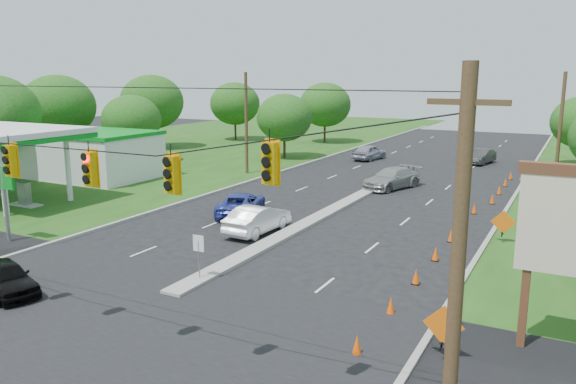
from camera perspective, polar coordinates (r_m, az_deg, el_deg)
The scene contains 37 objects.
ground at distance 20.74m, azimuth -19.15°, elevation -13.77°, with size 160.00×160.00×0.00m, color black.
grass_left at distance 55.44m, azimuth -25.49°, elevation 1.57°, with size 40.00×160.00×0.06m, color #1E4714.
cross_street at distance 20.74m, azimuth -19.15°, elevation -13.77°, with size 160.00×14.00×0.02m, color black.
curb_left at distance 49.67m, azimuth -1.83°, elevation 1.66°, with size 0.25×110.00×0.16m, color gray.
curb_right at distance 43.59m, azimuth 21.95°, elevation -0.63°, with size 0.25×110.00×0.16m, color gray.
median at distance 37.38m, azimuth 4.86°, elevation -1.76°, with size 1.00×34.00×0.18m, color gray.
median_sign at distance 24.35m, azimuth -9.06°, elevation -5.71°, with size 0.55×0.06×2.05m.
signal_span at distance 18.59m, azimuth -22.52°, elevation -0.76°, with size 25.60×0.32×9.00m.
utility_pole_far_left at distance 50.31m, azimuth -4.26°, elevation 6.93°, with size 0.28×0.28×9.00m, color #422D1C.
utility_pole_far_right at distance 47.73m, azimuth 25.89°, elevation 5.53°, with size 0.28×0.28×9.00m, color #422D1C.
gas_station at distance 50.32m, azimuth -21.15°, elevation 3.97°, with size 18.40×19.70×5.20m.
cone_0 at distance 18.53m, azimuth 7.02°, elevation -15.16°, with size 0.32×0.32×0.70m, color #FB5207.
cone_1 at distance 21.55m, azimuth 10.40°, elevation -11.28°, with size 0.32×0.32×0.70m, color #FB5207.
cone_2 at distance 24.69m, azimuth 12.87°, elevation -8.34°, with size 0.32×0.32×0.70m, color #FB5207.
cone_3 at distance 27.92m, azimuth 14.76°, elevation -6.07°, with size 0.32×0.32×0.70m, color #FB5207.
cone_4 at distance 31.21m, azimuth 16.24°, elevation -4.26°, with size 0.32×0.32×0.70m, color #FB5207.
cone_5 at distance 34.54m, azimuth 17.43°, elevation -2.80°, with size 0.32×0.32×0.70m, color #FB5207.
cone_6 at distance 37.90m, azimuth 18.40°, elevation -1.59°, with size 0.32×0.32×0.70m, color #FB5207.
cone_7 at distance 41.20m, azimuth 20.04°, elevation -0.67°, with size 0.32×0.32×0.70m, color #FB5207.
cone_8 at distance 44.61m, azimuth 20.67°, elevation 0.20°, with size 0.32×0.32×0.70m, color #FB5207.
cone_9 at distance 48.03m, azimuth 21.21°, elevation 0.94°, with size 0.32×0.32×0.70m, color #FB5207.
cone_10 at distance 51.46m, azimuth 21.68°, elevation 1.58°, with size 0.32×0.32×0.70m, color #FB5207.
work_sign_0 at distance 18.48m, azimuth 15.50°, elevation -13.04°, with size 1.27×0.58×1.37m.
work_sign_1 at distance 31.63m, azimuth 21.02°, elevation -2.98°, with size 1.27×0.58×1.37m.
work_sign_2 at distance 45.29m, azimuth 23.21°, elevation 1.12°, with size 1.27×0.58×1.37m.
tree_2 at distance 58.58m, azimuth -15.63°, elevation 7.05°, with size 5.88×5.88×6.86m.
tree_3 at distance 69.92m, azimuth -13.66°, elevation 8.87°, with size 7.56×7.56×8.82m.
tree_4 at distance 77.11m, azimuth -5.42°, elevation 8.93°, with size 6.72×6.72×7.84m.
tree_5 at distance 59.70m, azimuth -0.37°, elevation 7.57°, with size 5.88×5.88×6.86m.
tree_6 at distance 74.00m, azimuth 3.79°, elevation 8.84°, with size 6.72×6.72×7.84m.
tree_14 at distance 62.93m, azimuth -22.32°, elevation 8.04°, with size 7.56×7.56×8.82m.
black_sedan at distance 25.65m, azimuth -26.84°, elevation -7.78°, with size 1.63×4.05×1.38m, color black.
white_sedan at distance 31.65m, azimuth -3.07°, elevation -2.75°, with size 1.67×4.79×1.58m, color silver.
blue_pickup at distance 35.79m, azimuth -4.78°, elevation -1.18°, with size 2.38×5.17×1.44m, color #2A3595.
silver_car_far at distance 44.71m, azimuth 10.49°, elevation 1.38°, with size 2.25×5.54×1.61m, color gray.
silver_car_oncoming at distance 59.70m, azimuth 8.26°, elevation 4.03°, with size 1.89×4.71×1.60m, color #9392A3.
dark_car_receding at distance 59.62m, azimuth 19.05°, elevation 3.42°, with size 1.54×4.41×1.45m, color #2E2E2E.
Camera 1 is at (14.05, -12.52, 8.72)m, focal length 35.00 mm.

